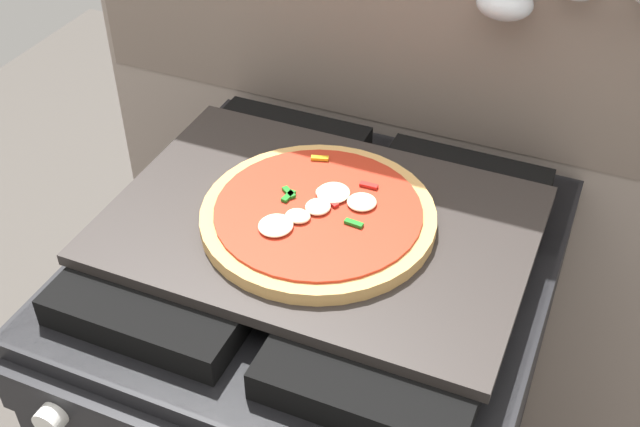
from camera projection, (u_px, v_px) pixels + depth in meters
The scene contains 3 objects.
kitchen_backsplash at pixel (399, 163), 1.35m from camera, with size 1.10×0.09×1.55m.
baking_tray at pixel (320, 224), 1.04m from camera, with size 0.54×0.38×0.02m, color #2D2826.
pizza_left at pixel (320, 216), 1.02m from camera, with size 0.30×0.30×0.03m.
Camera 1 is at (0.31, -0.73, 1.57)m, focal length 44.83 mm.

